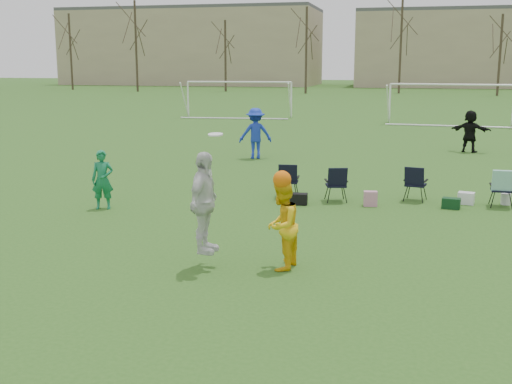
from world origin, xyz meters
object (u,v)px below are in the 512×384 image
(fielder_black, at_px, (470,131))
(center_contest, at_px, (241,213))
(goal_mid, at_px, (451,92))
(fielder_blue, at_px, (255,133))
(goal_left, at_px, (239,89))
(fielder_green_near, at_px, (103,180))

(fielder_black, xyz_separation_m, center_contest, (-5.33, -17.40, 0.17))
(goal_mid, bearing_deg, fielder_black, -85.13)
(goal_mid, bearing_deg, center_contest, -95.57)
(fielder_blue, relative_size, goal_left, 0.27)
(center_contest, height_order, goal_left, center_contest)
(fielder_green_near, bearing_deg, fielder_blue, 62.83)
(fielder_black, bearing_deg, center_contest, 91.79)
(goal_left, bearing_deg, goal_mid, -13.13)
(fielder_green_near, relative_size, goal_mid, 0.21)
(fielder_green_near, xyz_separation_m, goal_mid, (9.90, 26.52, 1.16))
(fielder_blue, bearing_deg, fielder_black, -177.28)
(fielder_black, relative_size, goal_mid, 0.24)
(goal_left, xyz_separation_m, goal_mid, (14.00, -2.00, 0.00))
(fielder_blue, xyz_separation_m, goal_mid, (8.18, 16.93, 0.93))
(fielder_black, height_order, goal_mid, goal_mid)
(fielder_green_near, relative_size, center_contest, 0.61)
(fielder_green_near, height_order, fielder_black, fielder_black)
(fielder_green_near, distance_m, goal_left, 28.84)
(fielder_blue, distance_m, goal_left, 19.82)
(goal_mid, bearing_deg, fielder_blue, -111.80)
(fielder_black, bearing_deg, goal_mid, -70.32)
(fielder_black, distance_m, center_contest, 18.20)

